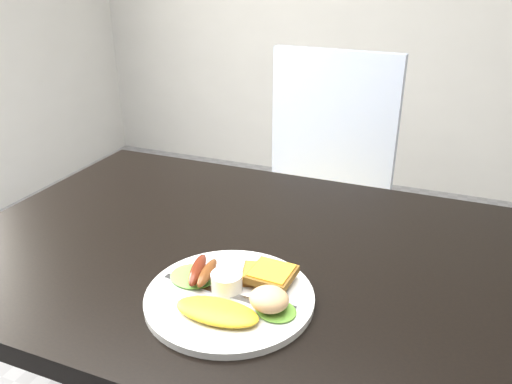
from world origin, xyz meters
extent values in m
cube|color=black|center=(0.00, 0.00, 0.73)|extent=(1.20, 0.80, 0.04)
cube|color=tan|center=(-0.06, 0.73, 0.45)|extent=(0.50, 0.50, 0.06)
imported|color=navy|center=(-0.17, 0.60, 0.78)|extent=(0.58, 0.41, 1.55)
cylinder|color=white|center=(0.03, -0.17, 0.76)|extent=(0.29, 0.29, 0.01)
ellipsoid|color=#489530|center=(-0.05, -0.15, 0.77)|extent=(0.10, 0.10, 0.01)
ellipsoid|color=#358427|center=(0.12, -0.19, 0.77)|extent=(0.08, 0.08, 0.01)
ellipsoid|color=yellow|center=(0.04, -0.23, 0.77)|extent=(0.14, 0.07, 0.02)
ellipsoid|color=#5D240E|center=(-0.04, -0.15, 0.78)|extent=(0.05, 0.10, 0.02)
ellipsoid|color=brown|center=(-0.02, -0.16, 0.78)|extent=(0.03, 0.09, 0.02)
cylinder|color=white|center=(0.02, -0.17, 0.78)|extent=(0.07, 0.07, 0.03)
cube|color=brown|center=(0.06, -0.11, 0.77)|extent=(0.08, 0.08, 0.01)
cube|color=brown|center=(0.09, -0.12, 0.78)|extent=(0.08, 0.08, 0.01)
ellipsoid|color=#C7B28A|center=(0.11, -0.19, 0.79)|extent=(0.07, 0.07, 0.03)
cube|color=#ADAFB7|center=(0.00, -0.18, 0.76)|extent=(0.18, 0.03, 0.00)
camera|label=1|loc=(0.33, -0.80, 1.27)|focal=35.00mm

